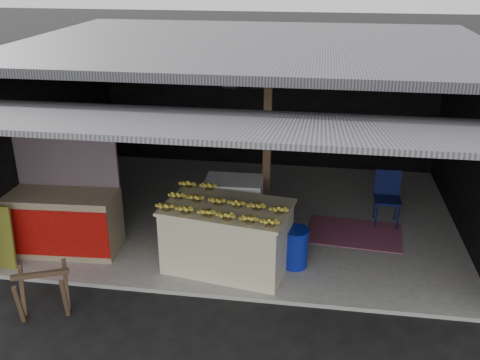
% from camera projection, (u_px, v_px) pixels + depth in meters
% --- Properties ---
extents(ground, '(80.00, 80.00, 0.00)m').
position_uv_depth(ground, '(228.00, 300.00, 7.11)').
color(ground, black).
rests_on(ground, ground).
extents(concrete_slab, '(7.00, 5.00, 0.06)m').
position_uv_depth(concrete_slab, '(252.00, 215.00, 9.37)').
color(concrete_slab, gray).
rests_on(concrete_slab, ground).
extents(shophouse, '(7.40, 7.29, 3.02)m').
position_uv_depth(shophouse, '(256.00, 95.00, 8.86)').
color(shophouse, black).
rests_on(shophouse, ground).
extents(banana_table, '(1.89, 1.34, 0.96)m').
position_uv_depth(banana_table, '(227.00, 236.00, 7.59)').
color(banana_table, beige).
rests_on(banana_table, concrete_slab).
extents(banana_pile, '(1.75, 1.22, 0.19)m').
position_uv_depth(banana_pile, '(227.00, 200.00, 7.37)').
color(banana_pile, yellow).
rests_on(banana_pile, banana_table).
extents(white_crate, '(0.90, 0.63, 0.98)m').
position_uv_depth(white_crate, '(234.00, 208.00, 8.42)').
color(white_crate, white).
rests_on(white_crate, concrete_slab).
extents(neighbor_stall, '(1.71, 0.85, 1.72)m').
position_uv_depth(neighbor_stall, '(62.00, 219.00, 8.03)').
color(neighbor_stall, '#998466').
rests_on(neighbor_stall, concrete_slab).
extents(sawhorse, '(0.75, 0.75, 0.65)m').
position_uv_depth(sawhorse, '(42.00, 289.00, 6.63)').
color(sawhorse, '#4F3927').
rests_on(sawhorse, ground).
extents(water_barrel, '(0.38, 0.38, 0.56)m').
position_uv_depth(water_barrel, '(295.00, 248.00, 7.68)').
color(water_barrel, '#0D1C94').
rests_on(water_barrel, concrete_slab).
extents(plastic_chair, '(0.43, 0.43, 0.91)m').
position_uv_depth(plastic_chair, '(387.00, 193.00, 8.87)').
color(plastic_chair, '#0A103B').
rests_on(plastic_chair, concrete_slab).
extents(magenta_rug, '(1.58, 1.12, 0.01)m').
position_uv_depth(magenta_rug, '(354.00, 233.00, 8.68)').
color(magenta_rug, maroon).
rests_on(magenta_rug, concrete_slab).
extents(picture_frames, '(1.62, 0.04, 0.46)m').
position_uv_depth(picture_frames, '(260.00, 78.00, 10.84)').
color(picture_frames, black).
rests_on(picture_frames, shophouse).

